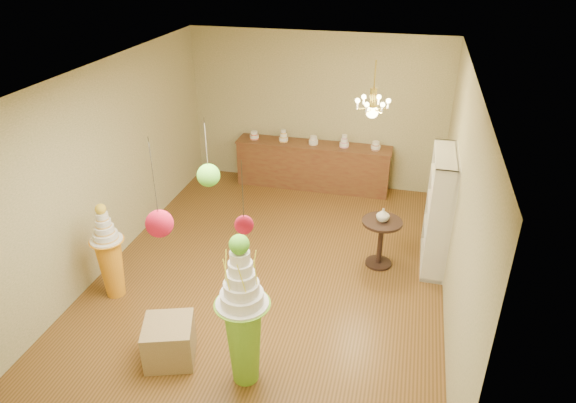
% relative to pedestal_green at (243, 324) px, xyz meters
% --- Properties ---
extents(floor, '(6.50, 6.50, 0.00)m').
position_rel_pedestal_green_xyz_m(floor, '(-0.25, 2.16, -0.79)').
color(floor, brown).
rests_on(floor, ground).
extents(ceiling, '(6.50, 6.50, 0.00)m').
position_rel_pedestal_green_xyz_m(ceiling, '(-0.25, 2.16, 2.21)').
color(ceiling, white).
rests_on(ceiling, ground).
extents(wall_back, '(5.00, 0.04, 3.00)m').
position_rel_pedestal_green_xyz_m(wall_back, '(-0.25, 5.41, 0.71)').
color(wall_back, tan).
rests_on(wall_back, ground).
extents(wall_front, '(5.00, 0.04, 3.00)m').
position_rel_pedestal_green_xyz_m(wall_front, '(-0.25, -1.09, 0.71)').
color(wall_front, tan).
rests_on(wall_front, ground).
extents(wall_left, '(0.04, 6.50, 3.00)m').
position_rel_pedestal_green_xyz_m(wall_left, '(-2.75, 2.16, 0.71)').
color(wall_left, tan).
rests_on(wall_left, ground).
extents(wall_right, '(0.04, 6.50, 3.00)m').
position_rel_pedestal_green_xyz_m(wall_right, '(2.25, 2.16, 0.71)').
color(wall_right, tan).
rests_on(wall_right, ground).
extents(pedestal_green, '(0.61, 0.61, 1.92)m').
position_rel_pedestal_green_xyz_m(pedestal_green, '(0.00, 0.00, 0.00)').
color(pedestal_green, '#6CAD26').
rests_on(pedestal_green, floor).
extents(pedestal_orange, '(0.55, 0.55, 1.44)m').
position_rel_pedestal_green_xyz_m(pedestal_orange, '(-2.27, 1.04, -0.21)').
color(pedestal_orange, orange).
rests_on(pedestal_orange, floor).
extents(burlap_riser, '(0.72, 0.72, 0.52)m').
position_rel_pedestal_green_xyz_m(burlap_riser, '(-0.97, 0.08, -0.53)').
color(burlap_riser, '#90784E').
rests_on(burlap_riser, floor).
extents(sideboard, '(3.04, 0.54, 1.16)m').
position_rel_pedestal_green_xyz_m(sideboard, '(-0.25, 5.13, -0.31)').
color(sideboard, brown).
rests_on(sideboard, floor).
extents(shelving_unit, '(0.33, 1.20, 1.80)m').
position_rel_pedestal_green_xyz_m(shelving_unit, '(2.08, 2.96, 0.11)').
color(shelving_unit, beige).
rests_on(shelving_unit, floor).
extents(round_table, '(0.66, 0.66, 0.77)m').
position_rel_pedestal_green_xyz_m(round_table, '(1.28, 2.67, -0.29)').
color(round_table, black).
rests_on(round_table, floor).
extents(vase, '(0.23, 0.23, 0.20)m').
position_rel_pedestal_green_xyz_m(vase, '(1.28, 2.67, 0.08)').
color(vase, beige).
rests_on(vase, round_table).
extents(pom_red_left, '(0.27, 0.27, 1.00)m').
position_rel_pedestal_green_xyz_m(pom_red_left, '(-0.67, -0.32, 1.34)').
color(pom_red_left, '#403C2E').
rests_on(pom_red_left, ceiling).
extents(pom_green_mid, '(0.24, 0.24, 0.72)m').
position_rel_pedestal_green_xyz_m(pom_green_mid, '(-0.39, 0.28, 1.60)').
color(pom_green_mid, '#403C2E').
rests_on(pom_green_mid, ceiling).
extents(pom_red_right, '(0.16, 0.16, 0.66)m').
position_rel_pedestal_green_xyz_m(pom_red_right, '(0.28, -0.62, 1.63)').
color(pom_red_right, '#403C2E').
rests_on(pom_red_right, ceiling).
extents(chandelier, '(0.63, 0.63, 0.85)m').
position_rel_pedestal_green_xyz_m(chandelier, '(0.97, 3.21, 1.51)').
color(chandelier, gold).
rests_on(chandelier, ceiling).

